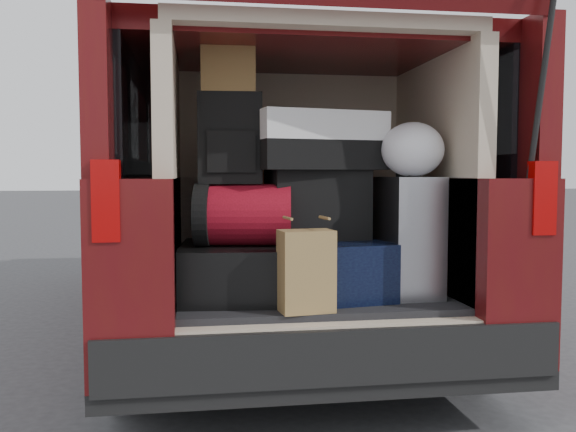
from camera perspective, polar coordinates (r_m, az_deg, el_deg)
name	(u,v)px	position (r m, az deg, el deg)	size (l,w,h in m)	color
ground	(318,422)	(2.91, 2.84, -18.67)	(80.00, 80.00, 0.00)	#363739
minivan	(269,202)	(4.52, -1.80, 1.33)	(1.90, 5.35, 2.77)	black
load_floor	(307,345)	(3.07, 1.81, -11.98)	(1.24, 1.05, 0.55)	black
black_hardshell	(229,270)	(2.85, -5.56, -5.09)	(0.44, 0.61, 0.24)	black
navy_hardshell	(324,267)	(2.87, 3.38, -4.82)	(0.49, 0.60, 0.26)	black
silver_roller	(407,236)	(2.91, 11.10, -1.87)	(0.23, 0.37, 0.55)	silver
kraft_bag	(306,271)	(2.52, 1.71, -5.16)	(0.22, 0.14, 0.34)	#A37E49
red_duffel	(244,215)	(2.77, -4.18, 0.12)	(0.43, 0.28, 0.28)	maroon
black_soft_case	(317,204)	(2.89, 2.74, 1.09)	(0.45, 0.27, 0.33)	black
backpack	(230,139)	(2.81, -5.42, 7.20)	(0.29, 0.17, 0.41)	black
twotone_duffel	(318,141)	(2.87, 2.82, 7.01)	(0.60, 0.31, 0.27)	white
grocery_sack_lower	(228,69)	(2.85, -5.67, 13.49)	(0.24, 0.20, 0.22)	olive
plastic_bag_right	(413,150)	(2.85, 11.59, 6.11)	(0.29, 0.27, 0.25)	white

